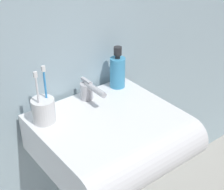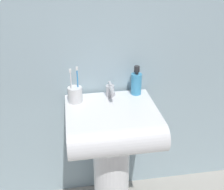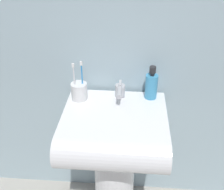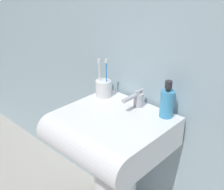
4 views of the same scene
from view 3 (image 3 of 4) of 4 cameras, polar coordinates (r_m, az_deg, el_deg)
name	(u,v)px [view 3 (image 3 of 4)]	position (r m, az deg, el deg)	size (l,w,h in m)	color
wall_back	(119,4)	(1.36, 1.43, 18.02)	(5.00, 0.05, 2.40)	#9EB7C1
sink_pedestal	(114,179)	(1.63, 0.49, -16.66)	(0.22, 0.22, 0.61)	white
sink_basin	(114,132)	(1.32, 0.39, -7.53)	(0.49, 0.47, 0.15)	white
faucet	(120,91)	(1.41, 1.63, 0.88)	(0.05, 0.14, 0.08)	#B7B7BC
toothbrush_cup	(79,91)	(1.41, -6.69, 0.85)	(0.08, 0.08, 0.21)	white
soap_bottle	(151,85)	(1.41, 8.00, 1.95)	(0.06, 0.06, 0.17)	#3F99CC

